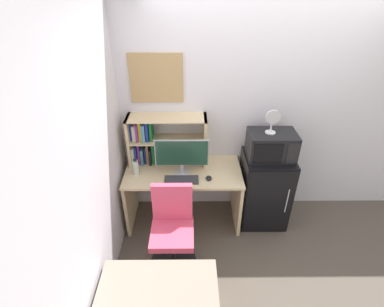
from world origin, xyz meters
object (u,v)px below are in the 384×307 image
monitor (182,155)px  wall_corkboard (156,78)px  water_bottle (136,167)px  microwave (271,145)px  computer_mouse (209,178)px  desk_fan (272,120)px  keyboard (181,180)px  desk_chair (173,233)px  mini_fridge (264,189)px  hutch_bookshelf (154,139)px

monitor → wall_corkboard: bearing=125.0°
water_bottle → microwave: size_ratio=0.37×
computer_mouse → desk_fan: desk_fan is taller
computer_mouse → water_bottle: 0.82m
keyboard → water_bottle: water_bottle is taller
computer_mouse → desk_chair: 0.69m
monitor → keyboard: monitor is taller
keyboard → computer_mouse: computer_mouse is taller
mini_fridge → wall_corkboard: (-1.24, 0.30, 1.26)m
wall_corkboard → desk_chair: bearing=-79.4°
desk_fan → wall_corkboard: 1.29m
hutch_bookshelf → keyboard: size_ratio=2.40×
hutch_bookshelf → desk_chair: bearing=-74.4°
keyboard → microwave: microwave is taller
hutch_bookshelf → monitor: 0.42m
computer_mouse → water_bottle: size_ratio=0.44×
microwave → wall_corkboard: size_ratio=0.90×
hutch_bookshelf → desk_fan: bearing=-8.6°
wall_corkboard → hutch_bookshelf: bearing=-115.4°
monitor → desk_chair: size_ratio=0.63×
wall_corkboard → mini_fridge: bearing=-13.7°
monitor → microwave: size_ratio=1.14×
microwave → desk_fan: (-0.03, -0.01, 0.30)m
computer_mouse → wall_corkboard: 1.20m
monitor → keyboard: size_ratio=1.57×
monitor → desk_fan: bearing=4.6°
water_bottle → mini_fridge: water_bottle is taller
water_bottle → wall_corkboard: (0.25, 0.37, 0.88)m
desk_chair → wall_corkboard: (-0.17, 0.94, 1.31)m
monitor → desk_fan: size_ratio=2.20×
wall_corkboard → keyboard: bearing=-62.6°
hutch_bookshelf → computer_mouse: hutch_bookshelf is taller
hutch_bookshelf → microwave: 1.31m
keyboard → mini_fridge: bearing=11.5°
keyboard → microwave: (0.98, 0.20, 0.31)m
water_bottle → desk_fan: bearing=2.4°
computer_mouse → desk_fan: size_ratio=0.32×
hutch_bookshelf → computer_mouse: size_ratio=10.48×
computer_mouse → wall_corkboard: (-0.56, 0.48, 0.95)m
monitor → computer_mouse: monitor is taller
computer_mouse → microwave: size_ratio=0.17×
monitor → wall_corkboard: size_ratio=1.02×
hutch_bookshelf → mini_fridge: bearing=-8.2°
hutch_bookshelf → wall_corkboard: 0.68m
keyboard → computer_mouse: (0.30, 0.02, 0.01)m
computer_mouse → monitor: bearing=161.2°
keyboard → microwave: 1.05m
microwave → keyboard: bearing=-168.3°
computer_mouse → microwave: 0.77m
microwave → wall_corkboard: wall_corkboard is taller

